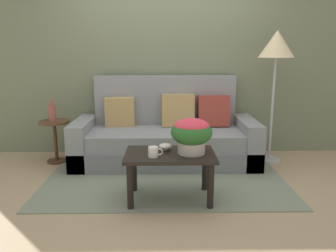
% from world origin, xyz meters
% --- Properties ---
extents(ground_plane, '(14.00, 14.00, 0.00)m').
position_xyz_m(ground_plane, '(0.00, 0.00, 0.00)').
color(ground_plane, tan).
extents(wall_back, '(6.40, 0.12, 2.67)m').
position_xyz_m(wall_back, '(0.00, 1.13, 1.33)').
color(wall_back, slate).
rests_on(wall_back, ground).
extents(area_rug, '(2.65, 1.96, 0.01)m').
position_xyz_m(area_rug, '(0.00, 0.19, 0.01)').
color(area_rug, gray).
rests_on(area_rug, ground).
extents(couch, '(2.30, 0.90, 1.09)m').
position_xyz_m(couch, '(0.02, 0.66, 0.33)').
color(couch, slate).
rests_on(couch, ground).
extents(coffee_table, '(0.85, 0.52, 0.47)m').
position_xyz_m(coffee_table, '(0.04, -0.50, 0.38)').
color(coffee_table, black).
rests_on(coffee_table, ground).
extents(side_table, '(0.38, 0.38, 0.55)m').
position_xyz_m(side_table, '(-1.41, 0.63, 0.38)').
color(side_table, '#4C331E').
rests_on(side_table, ground).
extents(floor_lamp, '(0.44, 0.44, 1.66)m').
position_xyz_m(floor_lamp, '(1.37, 0.63, 1.43)').
color(floor_lamp, '#B2B2B7').
rests_on(floor_lamp, ground).
extents(potted_plant, '(0.39, 0.39, 0.33)m').
position_xyz_m(potted_plant, '(0.24, -0.51, 0.67)').
color(potted_plant, '#B7B2A8').
rests_on(potted_plant, coffee_table).
extents(coffee_mug, '(0.13, 0.09, 0.10)m').
position_xyz_m(coffee_mug, '(-0.11, -0.61, 0.52)').
color(coffee_mug, white).
rests_on(coffee_mug, coffee_table).
extents(snack_bowl, '(0.13, 0.13, 0.07)m').
position_xyz_m(snack_bowl, '(-0.00, -0.40, 0.51)').
color(snack_bowl, silver).
rests_on(snack_bowl, coffee_table).
extents(table_vase, '(0.10, 0.10, 0.26)m').
position_xyz_m(table_vase, '(-1.43, 0.64, 0.65)').
color(table_vase, '#934C42').
rests_on(table_vase, side_table).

